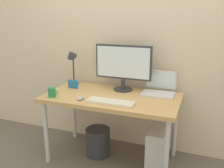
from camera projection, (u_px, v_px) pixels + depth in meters
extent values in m
plane|color=#665B51|center=(112.00, 158.00, 2.70)|extent=(6.00, 6.00, 0.00)
cube|color=beige|center=(125.00, 31.00, 2.72)|extent=(4.40, 0.04, 2.60)
cube|color=tan|center=(112.00, 98.00, 2.52)|extent=(1.32, 0.70, 0.04)
cylinder|color=silver|center=(46.00, 132.00, 2.56)|extent=(0.04, 0.04, 0.66)
cylinder|color=silver|center=(166.00, 155.00, 2.15)|extent=(0.04, 0.04, 0.66)
cylinder|color=silver|center=(74.00, 112.00, 3.08)|extent=(0.04, 0.04, 0.66)
cylinder|color=silver|center=(175.00, 127.00, 2.67)|extent=(0.04, 0.04, 0.66)
cylinder|color=#333338|center=(123.00, 89.00, 2.69)|extent=(0.20, 0.20, 0.01)
cylinder|color=#333338|center=(123.00, 84.00, 2.68)|extent=(0.04, 0.04, 0.11)
cube|color=#333338|center=(123.00, 62.00, 2.61)|extent=(0.60, 0.03, 0.35)
cube|color=white|center=(123.00, 62.00, 2.60)|extent=(0.56, 0.01, 0.32)
cube|color=silver|center=(158.00, 94.00, 2.53)|extent=(0.32, 0.22, 0.02)
cube|color=silver|center=(161.00, 80.00, 2.62)|extent=(0.32, 0.06, 0.21)
cube|color=white|center=(161.00, 80.00, 2.61)|extent=(0.30, 0.04, 0.18)
cylinder|color=#333338|center=(74.00, 83.00, 2.92)|extent=(0.11, 0.11, 0.01)
cylinder|color=#333338|center=(74.00, 70.00, 2.88)|extent=(0.02, 0.02, 0.31)
cone|color=#333338|center=(71.00, 54.00, 2.79)|extent=(0.11, 0.14, 0.13)
cube|color=silver|center=(111.00, 102.00, 2.30)|extent=(0.44, 0.14, 0.02)
ellipsoid|color=#B2B2B7|center=(81.00, 98.00, 2.39)|extent=(0.06, 0.09, 0.03)
cylinder|color=#268C4C|center=(52.00, 92.00, 2.46)|extent=(0.07, 0.07, 0.09)
torus|color=#268C4C|center=(56.00, 92.00, 2.45)|extent=(0.05, 0.01, 0.05)
cube|color=#1E72BF|center=(73.00, 84.00, 2.74)|extent=(0.11, 0.02, 0.09)
cube|color=silver|center=(158.00, 149.00, 2.48)|extent=(0.18, 0.36, 0.42)
cylinder|color=#333338|center=(98.00, 142.00, 2.74)|extent=(0.26, 0.26, 0.30)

